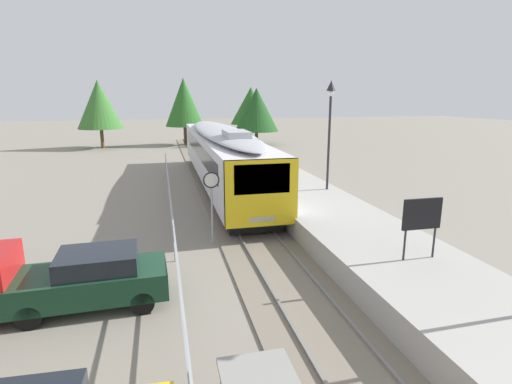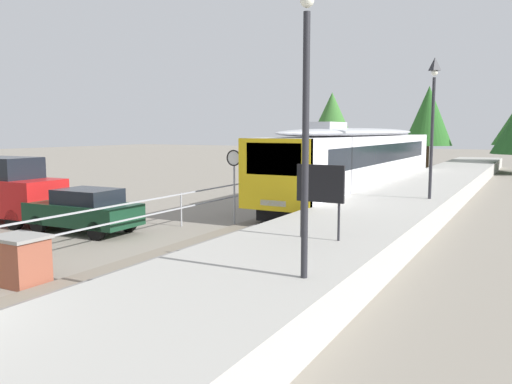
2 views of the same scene
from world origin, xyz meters
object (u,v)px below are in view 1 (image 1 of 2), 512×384
Objects in this scene: speed_limit_sign at (212,190)px; commuter_train at (221,153)px; parked_hatchback_dark_green at (92,278)px; platform_notice_board at (422,216)px; platform_lamp_mid_platform at (330,115)px.

commuter_train is at bearing 79.39° from speed_limit_sign.
speed_limit_sign is at bearing -100.61° from commuter_train.
parked_hatchback_dark_green is (-5.54, -13.69, -1.36)m from commuter_train.
platform_notice_board reaches higher than parked_hatchback_dark_green.
commuter_train is 3.86× the size of platform_lamp_mid_platform.
commuter_train is 14.83m from parked_hatchback_dark_green.
speed_limit_sign is at bearing 46.23° from parked_hatchback_dark_green.
speed_limit_sign reaches higher than platform_notice_board.
parked_hatchback_dark_green is (-3.71, -3.87, -1.33)m from speed_limit_sign.
platform_lamp_mid_platform is 1.91× the size of speed_limit_sign.
platform_notice_board is at bearing -76.50° from commuter_train.
speed_limit_sign reaches higher than parked_hatchback_dark_green.
platform_notice_board is 7.27m from speed_limit_sign.
platform_lamp_mid_platform reaches higher than platform_notice_board.
speed_limit_sign is at bearing 137.64° from platform_notice_board.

